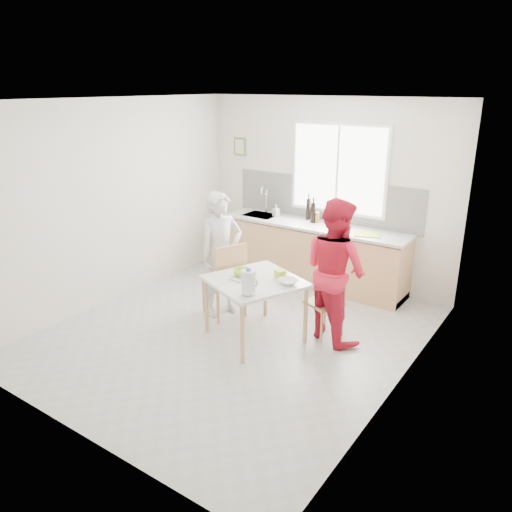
{
  "coord_description": "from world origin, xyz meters",
  "views": [
    {
      "loc": [
        3.28,
        -4.32,
        2.86
      ],
      "look_at": [
        0.17,
        0.2,
        0.96
      ],
      "focal_mm": 35.0,
      "sensor_mm": 36.0,
      "label": 1
    }
  ],
  "objects_px": {
    "bowl_green": "(242,273)",
    "wine_bottle_b": "(313,212)",
    "chair_far": "(328,298)",
    "person_white": "(221,255)",
    "bowl_white": "(288,282)",
    "wine_bottle_a": "(308,209)",
    "dining_table": "(255,286)",
    "chair_left": "(227,277)",
    "person_red": "(335,270)",
    "milk_jug": "(249,282)"
  },
  "relations": [
    {
      "from": "bowl_green",
      "to": "milk_jug",
      "type": "bearing_deg",
      "value": -46.74
    },
    {
      "from": "dining_table",
      "to": "chair_left",
      "type": "height_order",
      "value": "chair_left"
    },
    {
      "from": "bowl_white",
      "to": "wine_bottle_b",
      "type": "bearing_deg",
      "value": 110.65
    },
    {
      "from": "dining_table",
      "to": "wine_bottle_b",
      "type": "height_order",
      "value": "wine_bottle_b"
    },
    {
      "from": "chair_far",
      "to": "bowl_green",
      "type": "xyz_separation_m",
      "value": [
        -0.84,
        -0.58,
        0.32
      ]
    },
    {
      "from": "dining_table",
      "to": "chair_far",
      "type": "bearing_deg",
      "value": 43.48
    },
    {
      "from": "wine_bottle_a",
      "to": "person_white",
      "type": "bearing_deg",
      "value": -98.5
    },
    {
      "from": "chair_left",
      "to": "wine_bottle_b",
      "type": "xyz_separation_m",
      "value": [
        0.29,
        1.72,
        0.52
      ]
    },
    {
      "from": "dining_table",
      "to": "bowl_white",
      "type": "height_order",
      "value": "bowl_white"
    },
    {
      "from": "chair_far",
      "to": "person_white",
      "type": "relative_size",
      "value": 0.5
    },
    {
      "from": "person_white",
      "to": "wine_bottle_b",
      "type": "height_order",
      "value": "person_white"
    },
    {
      "from": "person_white",
      "to": "person_red",
      "type": "distance_m",
      "value": 1.49
    },
    {
      "from": "dining_table",
      "to": "milk_jug",
      "type": "bearing_deg",
      "value": -63.87
    },
    {
      "from": "milk_jug",
      "to": "wine_bottle_b",
      "type": "relative_size",
      "value": 0.92
    },
    {
      "from": "milk_jug",
      "to": "wine_bottle_a",
      "type": "xyz_separation_m",
      "value": [
        -0.66,
        2.48,
        0.19
      ]
    },
    {
      "from": "chair_far",
      "to": "person_red",
      "type": "distance_m",
      "value": 0.41
    },
    {
      "from": "chair_left",
      "to": "person_red",
      "type": "relative_size",
      "value": 0.59
    },
    {
      "from": "milk_jug",
      "to": "wine_bottle_a",
      "type": "bearing_deg",
      "value": 128.12
    },
    {
      "from": "chair_far",
      "to": "person_white",
      "type": "bearing_deg",
      "value": -144.87
    },
    {
      "from": "person_white",
      "to": "person_red",
      "type": "height_order",
      "value": "person_red"
    },
    {
      "from": "milk_jug",
      "to": "wine_bottle_b",
      "type": "distance_m",
      "value": 2.43
    },
    {
      "from": "bowl_white",
      "to": "wine_bottle_a",
      "type": "xyz_separation_m",
      "value": [
        -0.85,
        1.98,
        0.32
      ]
    },
    {
      "from": "dining_table",
      "to": "person_white",
      "type": "relative_size",
      "value": 0.78
    },
    {
      "from": "person_red",
      "to": "chair_left",
      "type": "bearing_deg",
      "value": 34.88
    },
    {
      "from": "chair_left",
      "to": "wine_bottle_a",
      "type": "height_order",
      "value": "wine_bottle_a"
    },
    {
      "from": "bowl_white",
      "to": "bowl_green",
      "type": "bearing_deg",
      "value": -172.22
    },
    {
      "from": "person_white",
      "to": "bowl_white",
      "type": "relative_size",
      "value": 7.58
    },
    {
      "from": "dining_table",
      "to": "milk_jug",
      "type": "distance_m",
      "value": 0.48
    },
    {
      "from": "person_red",
      "to": "wine_bottle_a",
      "type": "height_order",
      "value": "person_red"
    },
    {
      "from": "person_white",
      "to": "bowl_green",
      "type": "xyz_separation_m",
      "value": [
        0.53,
        -0.28,
        -0.04
      ]
    },
    {
      "from": "chair_left",
      "to": "person_white",
      "type": "height_order",
      "value": "person_white"
    },
    {
      "from": "bowl_white",
      "to": "chair_far",
      "type": "bearing_deg",
      "value": 61.72
    },
    {
      "from": "wine_bottle_b",
      "to": "bowl_green",
      "type": "bearing_deg",
      "value": -86.27
    },
    {
      "from": "bowl_green",
      "to": "dining_table",
      "type": "bearing_deg",
      "value": -9.15
    },
    {
      "from": "person_red",
      "to": "chair_far",
      "type": "bearing_deg",
      "value": -9.52
    },
    {
      "from": "chair_far",
      "to": "dining_table",
      "type": "bearing_deg",
      "value": -113.34
    },
    {
      "from": "chair_far",
      "to": "wine_bottle_a",
      "type": "height_order",
      "value": "wine_bottle_a"
    },
    {
      "from": "chair_left",
      "to": "wine_bottle_b",
      "type": "relative_size",
      "value": 3.33
    },
    {
      "from": "dining_table",
      "to": "wine_bottle_a",
      "type": "xyz_separation_m",
      "value": [
        -0.47,
        2.09,
        0.42
      ]
    },
    {
      "from": "chair_far",
      "to": "bowl_green",
      "type": "distance_m",
      "value": 1.07
    },
    {
      "from": "milk_jug",
      "to": "wine_bottle_a",
      "type": "relative_size",
      "value": 0.86
    },
    {
      "from": "chair_far",
      "to": "wine_bottle_b",
      "type": "xyz_separation_m",
      "value": [
        -0.97,
        1.37,
        0.62
      ]
    },
    {
      "from": "chair_far",
      "to": "bowl_white",
      "type": "distance_m",
      "value": 0.65
    },
    {
      "from": "person_red",
      "to": "wine_bottle_b",
      "type": "distance_m",
      "value": 1.8
    },
    {
      "from": "person_red",
      "to": "bowl_white",
      "type": "bearing_deg",
      "value": 73.35
    },
    {
      "from": "person_red",
      "to": "bowl_green",
      "type": "relative_size",
      "value": 7.81
    },
    {
      "from": "wine_bottle_a",
      "to": "wine_bottle_b",
      "type": "distance_m",
      "value": 0.18
    },
    {
      "from": "milk_jug",
      "to": "wine_bottle_b",
      "type": "height_order",
      "value": "wine_bottle_b"
    },
    {
      "from": "bowl_white",
      "to": "milk_jug",
      "type": "bearing_deg",
      "value": -110.6
    },
    {
      "from": "bowl_green",
      "to": "wine_bottle_b",
      "type": "bearing_deg",
      "value": 93.73
    }
  ]
}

